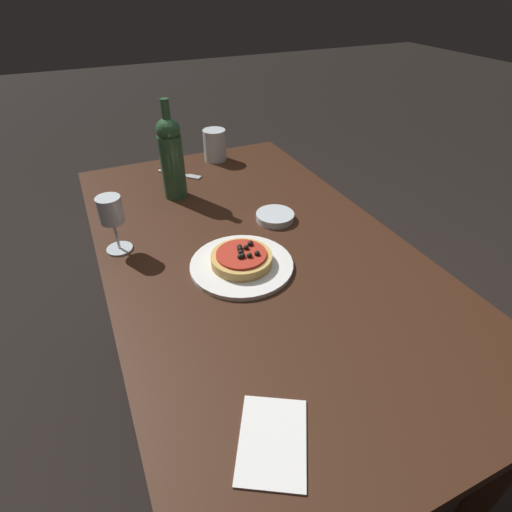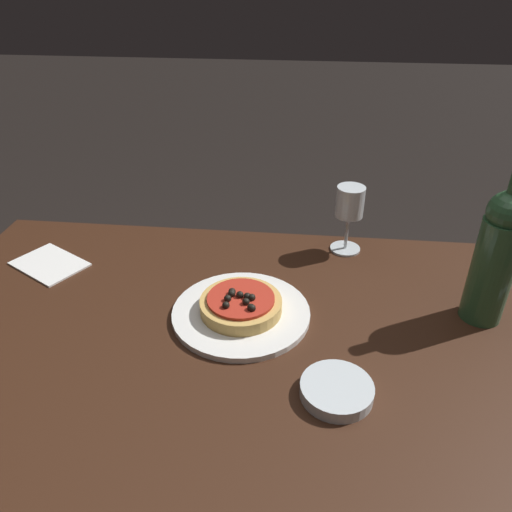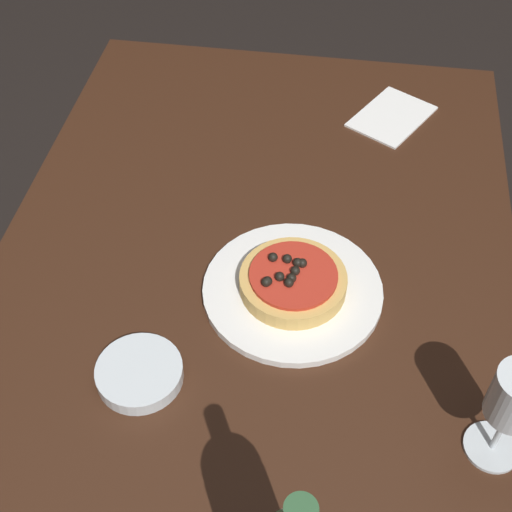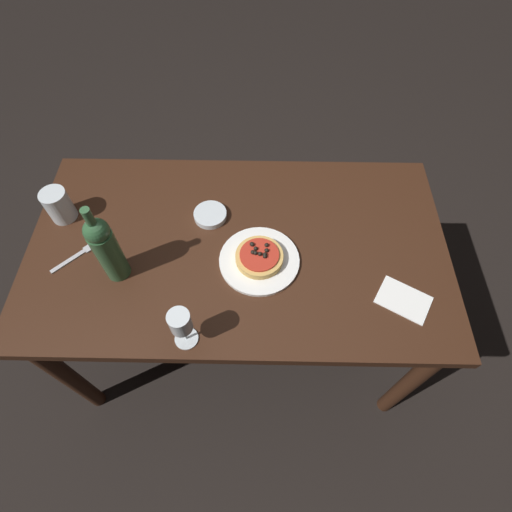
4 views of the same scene
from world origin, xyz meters
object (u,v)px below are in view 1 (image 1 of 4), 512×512
at_px(wine_bottle, 171,156).
at_px(fork, 182,175).
at_px(dining_table, 253,274).
at_px(dinner_plate, 242,265).
at_px(wine_glass, 111,213).
at_px(side_bowl, 275,217).
at_px(water_cup, 215,145).
at_px(pizza, 242,258).

bearing_deg(wine_bottle, fork, 157.48).
height_order(dining_table, dinner_plate, dinner_plate).
distance_m(wine_glass, wine_bottle, 0.33).
bearing_deg(wine_bottle, side_bowl, 39.74).
distance_m(dinner_plate, wine_glass, 0.36).
distance_m(water_cup, side_bowl, 0.52).
xyz_separation_m(wine_glass, wine_bottle, (-0.24, 0.22, 0.03)).
height_order(pizza, side_bowl, pizza).
distance_m(wine_bottle, fork, 0.21).
xyz_separation_m(dinner_plate, fork, (-0.60, 0.01, -0.00)).
xyz_separation_m(pizza, fork, (-0.60, 0.01, -0.02)).
height_order(dinner_plate, wine_glass, wine_glass).
distance_m(dinner_plate, pizza, 0.02).
bearing_deg(pizza, water_cup, 165.64).
relative_size(dinner_plate, wine_glass, 1.67).
relative_size(dining_table, pizza, 9.10).
height_order(wine_glass, fork, wine_glass).
xyz_separation_m(side_bowl, fork, (-0.42, -0.17, -0.01)).
relative_size(dinner_plate, water_cup, 2.22).
bearing_deg(wine_glass, wine_bottle, 137.40).
bearing_deg(fork, water_cup, 74.64).
xyz_separation_m(dining_table, wine_bottle, (-0.38, -0.11, 0.24)).
bearing_deg(wine_bottle, wine_glass, -42.60).
height_order(dinner_plate, pizza, pizza).
relative_size(pizza, side_bowl, 1.35).
distance_m(water_cup, fork, 0.19).
distance_m(dinner_plate, water_cup, 0.71).
bearing_deg(side_bowl, pizza, -46.17).
xyz_separation_m(dining_table, pizza, (0.07, -0.06, 0.13)).
height_order(wine_glass, wine_bottle, wine_bottle).
distance_m(dinner_plate, side_bowl, 0.25).
relative_size(wine_glass, wine_bottle, 0.50).
xyz_separation_m(dining_table, fork, (-0.52, -0.05, 0.10)).
height_order(dining_table, pizza, pizza).
bearing_deg(pizza, dinner_plate, -84.85).
bearing_deg(dinner_plate, fork, 178.69).
bearing_deg(wine_glass, dinner_plate, 52.42).
relative_size(wine_bottle, fork, 2.24).
relative_size(wine_bottle, side_bowl, 2.71).
distance_m(pizza, wine_glass, 0.35).
bearing_deg(fork, wine_glass, -80.25).
bearing_deg(dining_table, water_cup, 169.74).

